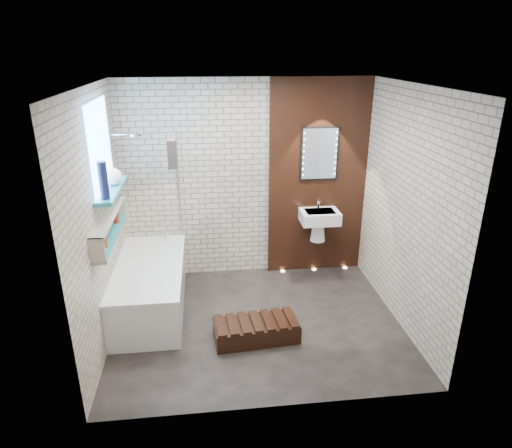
{
  "coord_description": "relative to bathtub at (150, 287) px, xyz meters",
  "views": [
    {
      "loc": [
        -0.53,
        -4.34,
        2.94
      ],
      "look_at": [
        0.0,
        0.15,
        1.15
      ],
      "focal_mm": 31.6,
      "sensor_mm": 36.0,
      "label": 1
    }
  ],
  "objects": [
    {
      "name": "ground",
      "position": [
        1.22,
        -0.45,
        -0.29
      ],
      "size": [
        3.2,
        3.2,
        0.0
      ],
      "primitive_type": "plane",
      "color": "black",
      "rests_on": "ground"
    },
    {
      "name": "room_shell",
      "position": [
        1.22,
        -0.45,
        1.01
      ],
      "size": [
        3.24,
        3.2,
        2.6
      ],
      "color": "#ADA089",
      "rests_on": "ground"
    },
    {
      "name": "walnut_panel",
      "position": [
        2.17,
        0.82,
        1.01
      ],
      "size": [
        1.3,
        0.06,
        2.6
      ],
      "primitive_type": "cube",
      "color": "black",
      "rests_on": "ground"
    },
    {
      "name": "clerestory_window",
      "position": [
        -0.34,
        -0.1,
        1.61
      ],
      "size": [
        0.18,
        1.0,
        0.94
      ],
      "color": "#7FADE0",
      "rests_on": "room_shell"
    },
    {
      "name": "display_niche",
      "position": [
        -0.31,
        -0.3,
        0.91
      ],
      "size": [
        0.14,
        1.3,
        0.26
      ],
      "color": "teal",
      "rests_on": "room_shell"
    },
    {
      "name": "bathtub",
      "position": [
        0.0,
        0.0,
        0.0
      ],
      "size": [
        0.79,
        1.74,
        0.7
      ],
      "color": "white",
      "rests_on": "ground"
    },
    {
      "name": "bath_screen",
      "position": [
        0.35,
        0.44,
        0.99
      ],
      "size": [
        0.01,
        0.78,
        1.4
      ],
      "primitive_type": "cube",
      "color": "white",
      "rests_on": "bathtub"
    },
    {
      "name": "towel",
      "position": [
        0.35,
        0.15,
        1.56
      ],
      "size": [
        0.09,
        0.23,
        0.31
      ],
      "primitive_type": "cube",
      "color": "#292221",
      "rests_on": "bath_screen"
    },
    {
      "name": "shower_head",
      "position": [
        -0.08,
        0.5,
        1.71
      ],
      "size": [
        0.18,
        0.18,
        0.02
      ],
      "primitive_type": "cylinder",
      "color": "silver",
      "rests_on": "room_shell"
    },
    {
      "name": "washbasin",
      "position": [
        2.17,
        0.62,
        0.5
      ],
      "size": [
        0.5,
        0.36,
        0.58
      ],
      "color": "white",
      "rests_on": "walnut_panel"
    },
    {
      "name": "led_mirror",
      "position": [
        2.17,
        0.78,
        1.36
      ],
      "size": [
        0.5,
        0.02,
        0.7
      ],
      "color": "black",
      "rests_on": "walnut_panel"
    },
    {
      "name": "walnut_step",
      "position": [
        1.17,
        -0.75,
        -0.19
      ],
      "size": [
        0.93,
        0.48,
        0.2
      ],
      "primitive_type": "cube",
      "rotation": [
        0.0,
        0.0,
        0.09
      ],
      "color": "black",
      "rests_on": "ground"
    },
    {
      "name": "niche_bottles",
      "position": [
        -0.31,
        -0.27,
        0.87
      ],
      "size": [
        0.06,
        0.72,
        0.15
      ],
      "color": "#994A17",
      "rests_on": "display_niche"
    },
    {
      "name": "sill_vases",
      "position": [
        -0.28,
        -0.14,
        1.38
      ],
      "size": [
        0.18,
        0.61,
        0.37
      ],
      "color": "white",
      "rests_on": "clerestory_window"
    },
    {
      "name": "floor_uplights",
      "position": [
        2.17,
        0.75,
        -0.29
      ],
      "size": [
        0.96,
        0.06,
        0.01
      ],
      "color": "#FFD899",
      "rests_on": "ground"
    }
  ]
}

